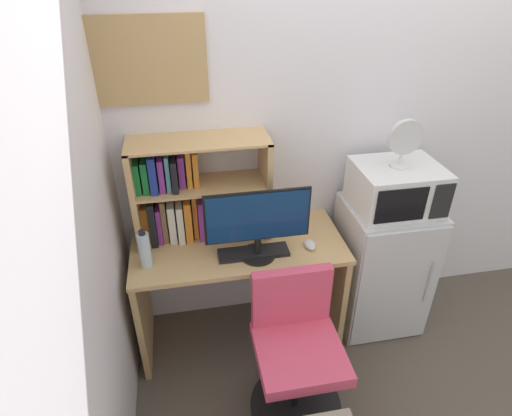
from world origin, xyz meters
TOP-DOWN VIEW (x-y plane):
  - wall_back at (0.40, 0.02)m, footprint 6.40×0.04m
  - desk at (-0.93, -0.28)m, footprint 1.23×0.56m
  - hutch_bookshelf at (-1.23, -0.12)m, footprint 0.77×0.28m
  - monitor at (-0.84, -0.41)m, footprint 0.57×0.20m
  - keyboard at (-0.86, -0.39)m, footprint 0.40×0.12m
  - computer_mouse at (-0.53, -0.39)m, footprint 0.06×0.11m
  - water_bottle at (-1.45, -0.39)m, footprint 0.06×0.06m
  - mini_fridge at (0.01, -0.28)m, footprint 0.54×0.50m
  - microwave at (0.01, -0.28)m, footprint 0.49×0.40m
  - desk_fan at (-0.00, -0.28)m, footprint 0.20×0.11m
  - desk_chair at (-0.71, -0.82)m, footprint 0.51×0.51m
  - wall_corkboard at (-1.35, -0.01)m, footprint 0.64×0.02m

SIDE VIEW (x-z plane):
  - desk_chair at x=-0.71m, z-range -0.05..0.79m
  - mini_fridge at x=0.01m, z-range 0.00..0.90m
  - desk at x=-0.93m, z-range 0.15..0.90m
  - keyboard at x=-0.86m, z-range 0.76..0.78m
  - computer_mouse at x=-0.53m, z-range 0.76..0.79m
  - water_bottle at x=-1.45m, z-range 0.75..0.98m
  - monitor at x=-0.84m, z-range 0.78..1.19m
  - microwave at x=0.01m, z-range 0.90..1.17m
  - hutch_bookshelf at x=-1.23m, z-range 0.74..1.35m
  - wall_back at x=0.40m, z-range 0.00..2.60m
  - desk_fan at x=0.00m, z-range 1.19..1.47m
  - wall_corkboard at x=-1.35m, z-range 1.53..1.96m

